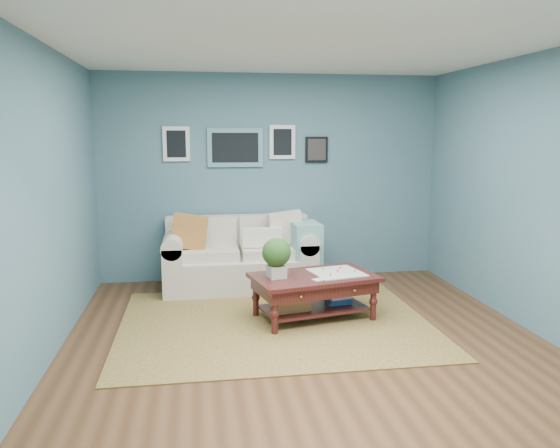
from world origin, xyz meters
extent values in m
plane|color=brown|center=(0.00, 0.00, 0.00)|extent=(5.00, 5.00, 0.00)
plane|color=white|center=(0.00, 0.00, 2.70)|extent=(5.00, 5.00, 0.00)
cube|color=#456B7C|center=(0.00, 2.50, 1.35)|extent=(4.50, 0.02, 2.70)
cube|color=#456B7C|center=(0.00, -2.50, 1.35)|extent=(4.50, 0.02, 2.70)
cube|color=#456B7C|center=(-2.25, 0.00, 1.35)|extent=(0.02, 5.00, 2.70)
cube|color=#456B7C|center=(2.25, 0.00, 1.35)|extent=(0.02, 5.00, 2.70)
cube|color=#5C8E9A|center=(-0.48, 2.48, 1.75)|extent=(0.72, 0.03, 0.50)
cube|color=black|center=(-0.48, 2.46, 1.75)|extent=(0.60, 0.01, 0.38)
cube|color=white|center=(-1.23, 2.48, 1.80)|extent=(0.34, 0.03, 0.44)
cube|color=white|center=(0.14, 2.48, 1.82)|extent=(0.34, 0.03, 0.44)
cube|color=black|center=(0.60, 2.48, 1.72)|extent=(0.30, 0.03, 0.34)
cube|color=brown|center=(-0.22, 0.65, 0.01)|extent=(3.14, 2.51, 0.01)
cube|color=beige|center=(-0.48, 1.99, 0.21)|extent=(1.39, 0.86, 0.41)
cube|color=beige|center=(-0.48, 2.32, 0.65)|extent=(1.82, 0.22, 0.47)
cube|color=beige|center=(-1.29, 1.99, 0.30)|extent=(0.24, 0.86, 0.61)
cube|color=beige|center=(0.34, 1.99, 0.30)|extent=(0.24, 0.86, 0.61)
cylinder|color=beige|center=(-1.29, 1.99, 0.61)|extent=(0.25, 0.86, 0.25)
cylinder|color=beige|center=(0.34, 1.99, 0.61)|extent=(0.25, 0.86, 0.25)
cube|color=beige|center=(-0.85, 1.93, 0.48)|extent=(0.71, 0.55, 0.13)
cube|color=beige|center=(-0.10, 1.93, 0.48)|extent=(0.71, 0.55, 0.13)
cube|color=beige|center=(-0.85, 2.21, 0.72)|extent=(0.71, 0.12, 0.35)
cube|color=beige|center=(-0.10, 2.21, 0.72)|extent=(0.71, 0.12, 0.35)
cube|color=#C26A23|center=(-1.08, 1.94, 0.75)|extent=(0.47, 0.17, 0.46)
cube|color=#F1E1CA|center=(0.11, 2.01, 0.75)|extent=(0.46, 0.18, 0.45)
cube|color=silver|center=(-0.20, 1.89, 0.67)|extent=(0.49, 0.12, 0.24)
cube|color=#7DBBB3|center=(0.34, 1.87, 0.45)|extent=(0.33, 0.54, 0.78)
cube|color=#350E0D|center=(0.21, 0.73, 0.45)|extent=(1.39, 0.99, 0.04)
cube|color=#350E0D|center=(0.21, 0.73, 0.37)|extent=(1.29, 0.89, 0.13)
cube|color=#350E0D|center=(0.21, 0.73, 0.12)|extent=(1.17, 0.77, 0.03)
sphere|color=gold|center=(-0.01, 0.34, 0.37)|extent=(0.03, 0.03, 0.03)
sphere|color=gold|center=(0.57, 0.46, 0.37)|extent=(0.03, 0.03, 0.03)
cylinder|color=#350E0D|center=(-0.27, 0.34, 0.22)|extent=(0.06, 0.06, 0.43)
cylinder|color=#350E0D|center=(0.80, 0.57, 0.22)|extent=(0.06, 0.06, 0.43)
cylinder|color=#350E0D|center=(-0.39, 0.89, 0.22)|extent=(0.06, 0.06, 0.43)
cylinder|color=#350E0D|center=(0.68, 1.13, 0.22)|extent=(0.06, 0.06, 0.43)
cube|color=beige|center=(-0.20, 0.70, 0.54)|extent=(0.20, 0.20, 0.13)
sphere|color=#284D18|center=(-0.20, 0.70, 0.74)|extent=(0.29, 0.29, 0.29)
cube|color=silver|center=(0.46, 0.79, 0.48)|extent=(0.60, 0.60, 0.01)
cube|color=#A17341|center=(-0.05, 0.67, 0.24)|extent=(0.40, 0.32, 0.21)
cube|color=#244D8F|center=(0.49, 0.81, 0.19)|extent=(0.29, 0.24, 0.12)
camera|label=1|loc=(-0.99, -4.67, 1.94)|focal=35.00mm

